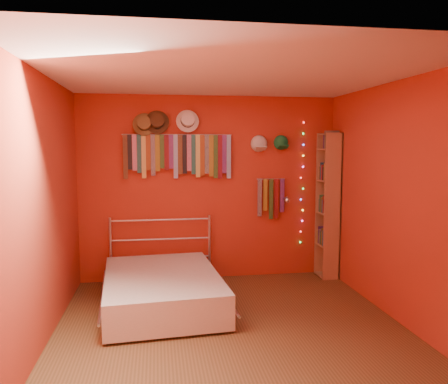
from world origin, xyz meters
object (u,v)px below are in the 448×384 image
tie_rack (179,154)px  bed (162,289)px  reading_lamp (286,200)px  bookshelf (331,205)px

tie_rack → bed: size_ratio=0.76×
reading_lamp → tie_rack: bearing=173.3°
bookshelf → bed: bearing=-160.7°
reading_lamp → bookshelf: (0.64, 0.01, -0.08)m
tie_rack → bed: (-0.26, -0.97, -1.51)m
reading_lamp → bed: bearing=-154.6°
bookshelf → bed: (-2.33, -0.82, -0.81)m
tie_rack → reading_lamp: tie_rack is taller
bookshelf → reading_lamp: bearing=-178.7°
bookshelf → bed: size_ratio=1.05×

